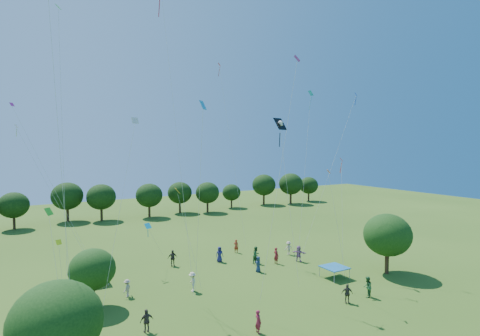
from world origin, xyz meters
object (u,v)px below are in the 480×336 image
pirate_kite (281,127)px  red_high_kite (165,31)px  tent_red_stripe (95,273)px  near_tree_west (56,322)px  tent_blue (334,267)px  near_tree_east (387,235)px  near_tree_north (92,269)px

pirate_kite → red_high_kite: size_ratio=0.53×
tent_red_stripe → red_high_kite: 22.58m
near_tree_west → tent_blue: (24.52, 5.86, -2.90)m
near_tree_east → tent_red_stripe: bearing=156.0°
red_high_kite → near_tree_east: bearing=-16.0°
near_tree_west → near_tree_east: size_ratio=1.00×
tent_blue → near_tree_east: bearing=-16.7°
near_tree_east → pirate_kite: 16.19m
tent_red_stripe → pirate_kite: pirate_kite is taller
near_tree_north → near_tree_east: (26.80, -6.17, 0.80)m
tent_red_stripe → tent_blue: (20.35, -9.86, 0.00)m
near_tree_east → pirate_kite: size_ratio=0.43×
near_tree_north → tent_red_stripe: near_tree_north is taller
near_tree_north → tent_blue: size_ratio=2.14×
pirate_kite → near_tree_east: bearing=-5.9°
near_tree_east → tent_red_stripe: 28.43m
tent_blue → pirate_kite: bearing=-176.8°
pirate_kite → red_high_kite: red_high_kite is taller
tent_red_stripe → pirate_kite: bearing=-37.1°
near_tree_west → near_tree_east: (30.00, 4.21, -0.04)m
near_tree_north → pirate_kite: pirate_kite is taller
near_tree_west → pirate_kite: (17.73, 5.48, 10.45)m
near_tree_east → tent_blue: 6.40m
near_tree_north → tent_red_stripe: size_ratio=2.14×
tent_red_stripe → red_high_kite: bearing=-47.3°
near_tree_west → pirate_kite: size_ratio=0.43×
near_tree_north → tent_blue: bearing=-12.0°
near_tree_north → tent_red_stripe: bearing=79.8°
near_tree_west → tent_blue: 25.37m
red_high_kite → near_tree_west: bearing=-132.4°
near_tree_west → tent_red_stripe: (4.17, 15.72, -2.90)m
near_tree_west → tent_red_stripe: size_ratio=2.72×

